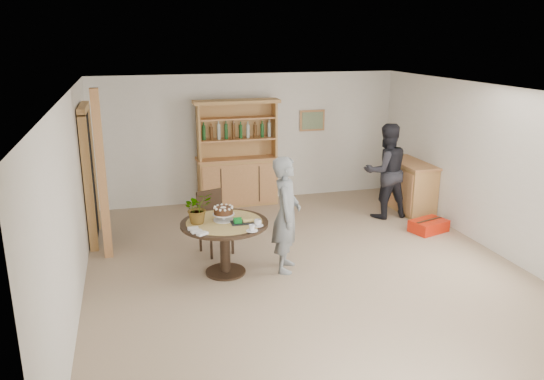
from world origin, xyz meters
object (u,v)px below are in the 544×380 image
(dining_table, at_px, (225,232))
(red_suitcase, at_px, (429,226))
(hutch, at_px, (237,170))
(sideboard, at_px, (409,186))
(teen_boy, at_px, (286,214))
(adult_person, at_px, (386,171))
(dining_chair, at_px, (213,218))

(dining_table, distance_m, red_suitcase, 3.71)
(hutch, bearing_deg, dining_table, -104.83)
(hutch, height_order, sideboard, hutch)
(hutch, bearing_deg, teen_boy, -89.32)
(dining_table, distance_m, teen_boy, 0.88)
(hutch, distance_m, adult_person, 2.83)
(sideboard, bearing_deg, dining_table, -154.63)
(hutch, distance_m, red_suitcase, 3.71)
(sideboard, distance_m, teen_boy, 3.58)
(hutch, bearing_deg, adult_person, -30.99)
(teen_boy, xyz_separation_m, adult_person, (2.38, 1.72, 0.04))
(teen_boy, distance_m, red_suitcase, 2.96)
(red_suitcase, bearing_deg, sideboard, 60.88)
(red_suitcase, bearing_deg, adult_person, 95.50)
(red_suitcase, bearing_deg, hutch, 122.67)
(hutch, relative_size, dining_chair, 2.16)
(dining_chair, distance_m, adult_person, 3.37)
(sideboard, height_order, dining_table, sideboard)
(dining_table, xyz_separation_m, teen_boy, (0.85, -0.10, 0.21))
(hutch, xyz_separation_m, dining_table, (-0.81, -3.07, -0.08))
(sideboard, bearing_deg, dining_chair, -165.52)
(dining_chair, height_order, red_suitcase, dining_chair)
(dining_table, relative_size, dining_chair, 1.27)
(sideboard, bearing_deg, teen_boy, -147.31)
(hutch, xyz_separation_m, red_suitcase, (2.80, -2.37, -0.59))
(adult_person, relative_size, red_suitcase, 2.49)
(hutch, distance_m, dining_chair, 2.40)
(teen_boy, relative_size, adult_person, 0.95)
(dining_chair, bearing_deg, dining_table, -106.72)
(teen_boy, distance_m, adult_person, 2.93)
(sideboard, xyz_separation_m, dining_table, (-3.85, -1.83, 0.13))
(sideboard, distance_m, dining_chair, 4.01)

